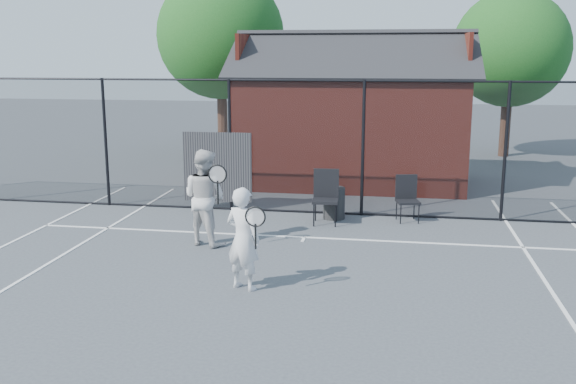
% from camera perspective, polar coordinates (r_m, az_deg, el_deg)
% --- Properties ---
extents(ground, '(80.00, 80.00, 0.00)m').
position_cam_1_polar(ground, '(9.81, -1.02, -8.87)').
color(ground, '#3F4348').
rests_on(ground, ground).
extents(court_lines, '(11.02, 18.00, 0.01)m').
position_cam_1_polar(court_lines, '(8.61, -2.66, -11.92)').
color(court_lines, white).
rests_on(court_lines, ground).
extents(fence, '(22.04, 3.00, 3.00)m').
position_cam_1_polar(fence, '(14.30, 1.43, 3.78)').
color(fence, black).
rests_on(fence, ground).
extents(clubhouse, '(6.50, 4.36, 4.19)m').
position_cam_1_polar(clubhouse, '(18.15, 5.76, 5.99)').
color(clubhouse, maroon).
rests_on(clubhouse, ground).
extents(tree_left, '(4.48, 4.48, 6.44)m').
position_cam_1_polar(tree_left, '(23.35, -6.00, 13.67)').
color(tree_left, '#372016').
rests_on(tree_left, ground).
extents(tree_right, '(3.97, 3.97, 5.70)m').
position_cam_1_polar(tree_right, '(23.82, 19.17, 11.89)').
color(tree_right, '#372016').
rests_on(tree_right, ground).
extents(player_front, '(0.76, 0.62, 1.59)m').
position_cam_1_polar(player_front, '(9.72, -4.02, -4.15)').
color(player_front, silver).
rests_on(player_front, ground).
extents(player_back, '(1.08, 0.97, 1.81)m').
position_cam_1_polar(player_back, '(12.09, -7.42, -0.46)').
color(player_back, silver).
rests_on(player_back, ground).
extents(chair_left, '(0.56, 0.59, 1.12)m').
position_cam_1_polar(chair_left, '(13.51, 3.35, -0.55)').
color(chair_left, black).
rests_on(chair_left, ground).
extents(chair_right, '(0.56, 0.58, 0.97)m').
position_cam_1_polar(chair_right, '(13.94, 10.62, -0.66)').
color(chair_right, black).
rests_on(chair_right, ground).
extents(waste_bin, '(0.58, 0.58, 0.69)m').
position_cam_1_polar(waste_bin, '(14.03, 4.11, -0.99)').
color(waste_bin, '#252525').
rests_on(waste_bin, ground).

